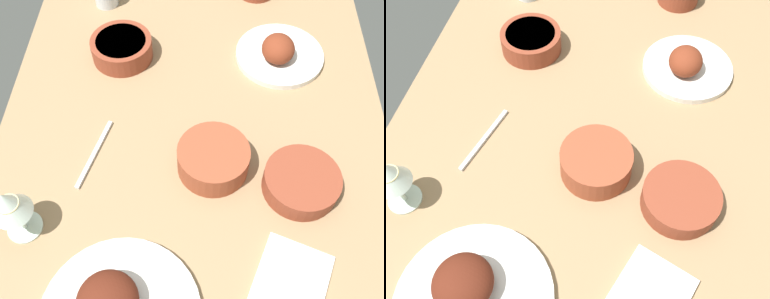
# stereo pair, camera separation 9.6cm
# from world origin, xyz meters

# --- Properties ---
(dining_table) EXTENTS (1.40, 0.90, 0.04)m
(dining_table) POSITION_xyz_m (0.00, 0.00, 0.02)
(dining_table) COLOR #937551
(dining_table) RESTS_ON ground
(plate_near_viewer) EXTENTS (0.23, 0.23, 0.08)m
(plate_near_viewer) POSITION_xyz_m (-0.30, 0.21, 0.06)
(plate_near_viewer) COLOR silver
(plate_near_viewer) RESTS_ON dining_table
(plate_far_side) EXTENTS (0.29, 0.29, 0.08)m
(plate_far_side) POSITION_xyz_m (0.35, -0.12, 0.06)
(plate_far_side) COLOR silver
(plate_far_side) RESTS_ON dining_table
(bowl_onions) EXTENTS (0.16, 0.16, 0.05)m
(bowl_onions) POSITION_xyz_m (0.08, 0.23, 0.07)
(bowl_onions) COLOR brown
(bowl_onions) RESTS_ON dining_table
(bowl_pasta) EXTENTS (0.16, 0.16, 0.05)m
(bowl_pasta) POSITION_xyz_m (-0.30, -0.19, 0.07)
(bowl_pasta) COLOR brown
(bowl_pasta) RESTS_ON dining_table
(bowl_cream) EXTENTS (0.15, 0.15, 0.06)m
(bowl_cream) POSITION_xyz_m (0.03, 0.05, 0.07)
(bowl_cream) COLOR brown
(bowl_cream) RESTS_ON dining_table
(wine_glass) EXTENTS (0.08, 0.08, 0.14)m
(wine_glass) POSITION_xyz_m (0.19, -0.33, 0.14)
(wine_glass) COLOR silver
(wine_glass) RESTS_ON dining_table
(fork_loose) EXTENTS (0.18, 0.06, 0.01)m
(fork_loose) POSITION_xyz_m (0.01, -0.22, 0.04)
(fork_loose) COLOR silver
(fork_loose) RESTS_ON dining_table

